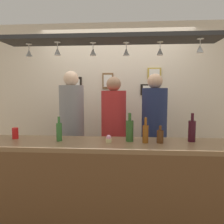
{
  "coord_description": "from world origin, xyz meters",
  "views": [
    {
      "loc": [
        0.2,
        -2.52,
        1.49
      ],
      "look_at": [
        0.0,
        0.1,
        1.23
      ],
      "focal_mm": 34.38,
      "sensor_mm": 36.0,
      "label": 1
    }
  ],
  "objects_px": {
    "bottle_beer_amber_tall": "(145,133)",
    "picture_frame_lower_pair": "(150,90)",
    "person_middle_red_shirt": "(114,125)",
    "cupcake": "(108,139)",
    "bottle_beer_brown_stubby": "(160,136)",
    "drink_can": "(15,133)",
    "picture_frame_upper_small": "(154,73)",
    "person_right_navy_shirt": "(154,124)",
    "bottle_champagne_green": "(130,130)",
    "bottle_wine_dark_red": "(192,130)",
    "picture_frame_caricature": "(74,87)",
    "picture_frame_crest": "(108,81)",
    "person_left_grey_shirt": "(72,121)",
    "bottle_beer_green_import": "(59,131)"
  },
  "relations": [
    {
      "from": "bottle_beer_amber_tall",
      "to": "picture_frame_lower_pair",
      "type": "bearing_deg",
      "value": 82.9
    },
    {
      "from": "person_middle_red_shirt",
      "to": "cupcake",
      "type": "distance_m",
      "value": 0.77
    },
    {
      "from": "bottle_beer_amber_tall",
      "to": "bottle_beer_brown_stubby",
      "type": "bearing_deg",
      "value": 1.68
    },
    {
      "from": "drink_can",
      "to": "picture_frame_upper_small",
      "type": "height_order",
      "value": "picture_frame_upper_small"
    },
    {
      "from": "person_right_navy_shirt",
      "to": "bottle_champagne_green",
      "type": "relative_size",
      "value": 5.73
    },
    {
      "from": "bottle_champagne_green",
      "to": "picture_frame_upper_small",
      "type": "height_order",
      "value": "picture_frame_upper_small"
    },
    {
      "from": "bottle_beer_amber_tall",
      "to": "bottle_wine_dark_red",
      "type": "distance_m",
      "value": 0.5
    },
    {
      "from": "cupcake",
      "to": "picture_frame_caricature",
      "type": "relative_size",
      "value": 0.23
    },
    {
      "from": "person_middle_red_shirt",
      "to": "cupcake",
      "type": "height_order",
      "value": "person_middle_red_shirt"
    },
    {
      "from": "cupcake",
      "to": "bottle_beer_brown_stubby",
      "type": "bearing_deg",
      "value": 1.46
    },
    {
      "from": "picture_frame_lower_pair",
      "to": "bottle_wine_dark_red",
      "type": "bearing_deg",
      "value": -76.59
    },
    {
      "from": "picture_frame_upper_small",
      "to": "person_middle_red_shirt",
      "type": "bearing_deg",
      "value": -133.68
    },
    {
      "from": "picture_frame_upper_small",
      "to": "picture_frame_crest",
      "type": "height_order",
      "value": "picture_frame_upper_small"
    },
    {
      "from": "picture_frame_lower_pair",
      "to": "person_right_navy_shirt",
      "type": "bearing_deg",
      "value": -89.68
    },
    {
      "from": "person_left_grey_shirt",
      "to": "picture_frame_crest",
      "type": "relative_size",
      "value": 6.78
    },
    {
      "from": "picture_frame_upper_small",
      "to": "bottle_beer_amber_tall",
      "type": "bearing_deg",
      "value": -99.89
    },
    {
      "from": "bottle_champagne_green",
      "to": "bottle_wine_dark_red",
      "type": "xyz_separation_m",
      "value": [
        0.65,
        0.04,
        -0.0
      ]
    },
    {
      "from": "person_middle_red_shirt",
      "to": "picture_frame_upper_small",
      "type": "relative_size",
      "value": 7.64
    },
    {
      "from": "picture_frame_crest",
      "to": "person_right_navy_shirt",
      "type": "bearing_deg",
      "value": -43.02
    },
    {
      "from": "picture_frame_caricature",
      "to": "cupcake",
      "type": "bearing_deg",
      "value": -63.45
    },
    {
      "from": "bottle_beer_brown_stubby",
      "to": "person_right_navy_shirt",
      "type": "bearing_deg",
      "value": 87.67
    },
    {
      "from": "bottle_wine_dark_red",
      "to": "picture_frame_upper_small",
      "type": "relative_size",
      "value": 1.36
    },
    {
      "from": "person_right_navy_shirt",
      "to": "picture_frame_caricature",
      "type": "relative_size",
      "value": 5.05
    },
    {
      "from": "cupcake",
      "to": "picture_frame_crest",
      "type": "distance_m",
      "value": 1.57
    },
    {
      "from": "person_right_navy_shirt",
      "to": "picture_frame_caricature",
      "type": "xyz_separation_m",
      "value": [
        -1.27,
        0.65,
        0.52
      ]
    },
    {
      "from": "bottle_beer_brown_stubby",
      "to": "person_left_grey_shirt",
      "type": "bearing_deg",
      "value": 145.81
    },
    {
      "from": "bottle_beer_amber_tall",
      "to": "picture_frame_lower_pair",
      "type": "height_order",
      "value": "picture_frame_lower_pair"
    },
    {
      "from": "person_left_grey_shirt",
      "to": "picture_frame_upper_small",
      "type": "bearing_deg",
      "value": 28.23
    },
    {
      "from": "bottle_wine_dark_red",
      "to": "drink_can",
      "type": "xyz_separation_m",
      "value": [
        -1.91,
        -0.0,
        -0.06
      ]
    },
    {
      "from": "bottle_wine_dark_red",
      "to": "person_right_navy_shirt",
      "type": "bearing_deg",
      "value": 114.98
    },
    {
      "from": "person_middle_red_shirt",
      "to": "bottle_wine_dark_red",
      "type": "bearing_deg",
      "value": -37.61
    },
    {
      "from": "person_middle_red_shirt",
      "to": "bottle_beer_amber_tall",
      "type": "xyz_separation_m",
      "value": [
        0.37,
        -0.76,
        0.05
      ]
    },
    {
      "from": "bottle_champagne_green",
      "to": "bottle_wine_dark_red",
      "type": "distance_m",
      "value": 0.65
    },
    {
      "from": "person_middle_red_shirt",
      "to": "picture_frame_caricature",
      "type": "xyz_separation_m",
      "value": [
        -0.71,
        0.65,
        0.54
      ]
    },
    {
      "from": "bottle_beer_amber_tall",
      "to": "cupcake",
      "type": "relative_size",
      "value": 3.33
    },
    {
      "from": "drink_can",
      "to": "cupcake",
      "type": "relative_size",
      "value": 1.56
    },
    {
      "from": "bottle_beer_green_import",
      "to": "bottle_beer_amber_tall",
      "type": "bearing_deg",
      "value": -0.88
    },
    {
      "from": "bottle_beer_brown_stubby",
      "to": "bottle_beer_green_import",
      "type": "height_order",
      "value": "bottle_beer_green_import"
    },
    {
      "from": "person_left_grey_shirt",
      "to": "picture_frame_upper_small",
      "type": "xyz_separation_m",
      "value": [
        1.21,
        0.65,
        0.71
      ]
    },
    {
      "from": "drink_can",
      "to": "picture_frame_caricature",
      "type": "relative_size",
      "value": 0.36
    },
    {
      "from": "bottle_beer_brown_stubby",
      "to": "picture_frame_lower_pair",
      "type": "relative_size",
      "value": 0.6
    },
    {
      "from": "picture_frame_upper_small",
      "to": "person_left_grey_shirt",
      "type": "bearing_deg",
      "value": -151.77
    },
    {
      "from": "person_right_navy_shirt",
      "to": "bottle_beer_amber_tall",
      "type": "relative_size",
      "value": 6.61
    },
    {
      "from": "person_left_grey_shirt",
      "to": "picture_frame_upper_small",
      "type": "height_order",
      "value": "picture_frame_upper_small"
    },
    {
      "from": "drink_can",
      "to": "picture_frame_lower_pair",
      "type": "bearing_deg",
      "value": 39.46
    },
    {
      "from": "bottle_wine_dark_red",
      "to": "picture_frame_lower_pair",
      "type": "bearing_deg",
      "value": 103.41
    },
    {
      "from": "person_middle_red_shirt",
      "to": "drink_can",
      "type": "height_order",
      "value": "person_middle_red_shirt"
    },
    {
      "from": "person_left_grey_shirt",
      "to": "bottle_beer_brown_stubby",
      "type": "bearing_deg",
      "value": -34.19
    },
    {
      "from": "person_left_grey_shirt",
      "to": "picture_frame_upper_small",
      "type": "relative_size",
      "value": 8.01
    },
    {
      "from": "bottle_beer_green_import",
      "to": "drink_can",
      "type": "bearing_deg",
      "value": 171.73
    }
  ]
}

